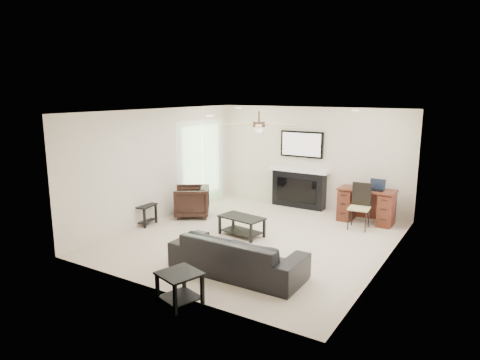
{
  "coord_description": "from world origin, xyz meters",
  "views": [
    {
      "loc": [
        4.01,
        -7.08,
        2.87
      ],
      "look_at": [
        -0.37,
        0.0,
        1.14
      ],
      "focal_mm": 32.0,
      "sensor_mm": 36.0,
      "label": 1
    }
  ],
  "objects_px": {
    "sofa": "(237,255)",
    "coffee_table": "(242,226)",
    "armchair": "(192,202)",
    "desk": "(366,206)",
    "fireplace_unit": "(299,170)"
  },
  "relations": [
    {
      "from": "sofa",
      "to": "armchair",
      "type": "distance_m",
      "value": 3.37
    },
    {
      "from": "sofa",
      "to": "fireplace_unit",
      "type": "bearing_deg",
      "value": -79.31
    },
    {
      "from": "armchair",
      "to": "coffee_table",
      "type": "xyz_separation_m",
      "value": [
        1.7,
        -0.55,
        -0.16
      ]
    },
    {
      "from": "sofa",
      "to": "armchair",
      "type": "height_order",
      "value": "armchair"
    },
    {
      "from": "sofa",
      "to": "coffee_table",
      "type": "distance_m",
      "value": 1.84
    },
    {
      "from": "armchair",
      "to": "desk",
      "type": "relative_size",
      "value": 0.64
    },
    {
      "from": "sofa",
      "to": "desk",
      "type": "bearing_deg",
      "value": -104.81
    },
    {
      "from": "coffee_table",
      "to": "fireplace_unit",
      "type": "xyz_separation_m",
      "value": [
        0.06,
        2.63,
        0.75
      ]
    },
    {
      "from": "armchair",
      "to": "coffee_table",
      "type": "bearing_deg",
      "value": 38.49
    },
    {
      "from": "sofa",
      "to": "desk",
      "type": "height_order",
      "value": "desk"
    },
    {
      "from": "sofa",
      "to": "desk",
      "type": "distance_m",
      "value": 3.95
    },
    {
      "from": "coffee_table",
      "to": "fireplace_unit",
      "type": "height_order",
      "value": "fireplace_unit"
    },
    {
      "from": "armchair",
      "to": "desk",
      "type": "xyz_separation_m",
      "value": [
        3.58,
        1.68,
        0.02
      ]
    },
    {
      "from": "coffee_table",
      "to": "desk",
      "type": "height_order",
      "value": "desk"
    },
    {
      "from": "sofa",
      "to": "coffee_table",
      "type": "relative_size",
      "value": 2.42
    }
  ]
}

